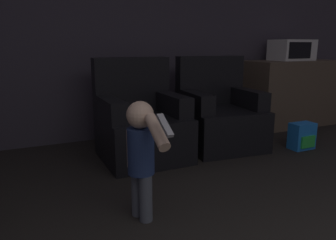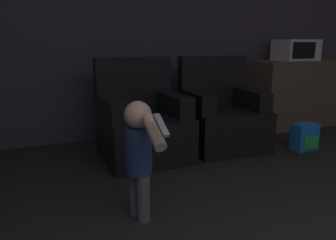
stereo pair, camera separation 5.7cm
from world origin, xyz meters
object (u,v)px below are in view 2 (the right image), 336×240
at_px(person_toddler, 139,151).
at_px(armchair_left, 142,124).
at_px(toy_backpack, 305,137).
at_px(armchair_right, 221,116).
at_px(microwave, 296,50).

bearing_deg(person_toddler, armchair_left, -32.34).
bearing_deg(toy_backpack, person_toddler, -162.63).
xyz_separation_m(armchair_right, toy_backpack, (0.77, -0.49, -0.20)).
distance_m(armchair_right, microwave, 1.70).
distance_m(person_toddler, toy_backpack, 2.25).
relative_size(armchair_right, microwave, 1.79).
xyz_separation_m(person_toddler, microwave, (2.83, 1.62, 0.59)).
relative_size(armchair_left, armchair_right, 1.00).
distance_m(armchair_left, person_toddler, 1.24).
relative_size(armchair_left, toy_backpack, 3.43).
height_order(toy_backpack, microwave, microwave).
bearing_deg(armchair_right, toy_backpack, -27.19).
height_order(armchair_left, armchair_right, same).
height_order(armchair_left, microwave, microwave).
xyz_separation_m(person_toddler, toy_backpack, (2.12, 0.66, -0.32)).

